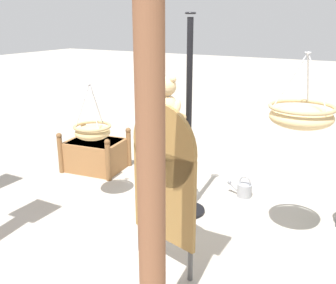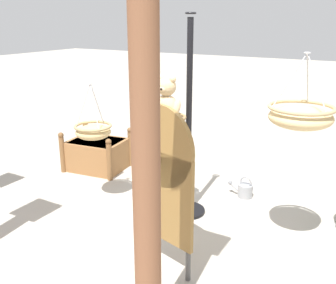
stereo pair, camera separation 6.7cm
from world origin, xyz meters
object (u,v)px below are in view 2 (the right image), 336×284
Objects in this scene: teddy_bear at (166,103)px; greenhouse_pillar_right at (146,172)px; potted_plant_tall_leafy at (180,139)px; display_sign_board at (162,176)px; hanging_basket_left_high at (301,116)px; wooden_planter_box at (97,153)px; display_pole_central at (188,157)px; watering_can at (245,190)px; hanging_basket_right_low at (93,131)px; hanging_basket_with_teddy at (167,123)px.

greenhouse_pillar_right is (-0.86, 1.74, -0.03)m from teddy_bear.
potted_plant_tall_leafy is at bearing -64.71° from greenhouse_pillar_right.
greenhouse_pillar_right is at bearing 115.29° from display_sign_board.
hanging_basket_left_high reaches higher than wooden_planter_box.
greenhouse_pillar_right reaches higher than hanging_basket_left_high.
potted_plant_tall_leafy is (-0.79, -1.33, 0.01)m from wooden_planter_box.
display_sign_board is at bearing 117.74° from teddy_bear.
teddy_bear is 2.69m from potted_plant_tall_leafy.
greenhouse_pillar_right is (0.59, 1.75, -0.07)m from hanging_basket_left_high.
watering_can is at bearing -121.49° from display_pole_central.
teddy_bear is (0.15, 0.27, 0.69)m from display_pole_central.
hanging_basket_right_low is at bearing 34.22° from watering_can.
potted_plant_tall_leafy is 3.42m from display_sign_board.
potted_plant_tall_leafy is (1.00, -2.21, -1.16)m from teddy_bear.
hanging_basket_right_low is at bearing 3.82° from teddy_bear.
hanging_basket_left_high is at bearing 168.71° from display_pole_central.
display_sign_board is at bearing 104.41° from display_pole_central.
greenhouse_pillar_right is 4.50m from potted_plant_tall_leafy.
display_pole_central is 6.86× the size of watering_can.
hanging_basket_left_high is 2.02× the size of watering_can.
greenhouse_pillar_right is 5.45× the size of potted_plant_tall_leafy.
teddy_bear reaches higher than hanging_basket_with_teddy.
hanging_basket_with_teddy is 1.97m from greenhouse_pillar_right.
display_sign_board is at bearing -64.71° from greenhouse_pillar_right.
greenhouse_pillar_right is (-1.89, 1.67, 0.42)m from hanging_basket_right_low.
display_pole_central is 1.15m from display_sign_board.
potted_plant_tall_leafy is at bearing -65.41° from hanging_basket_with_teddy.
teddy_bear is 1.02× the size of potted_plant_tall_leafy.
hanging_basket_left_high is at bearing 165.17° from wooden_planter_box.
potted_plant_tall_leafy reaches higher than watering_can.
teddy_bear is at bearing -63.54° from greenhouse_pillar_right.
teddy_bear reaches higher than display_sign_board.
teddy_bear is 1.05m from display_sign_board.
display_sign_board reaches higher than hanging_basket_right_low.
greenhouse_pillar_right is at bearing 71.38° from hanging_basket_left_high.
display_pole_central is 1.48× the size of display_sign_board.
display_pole_central reaches higher than hanging_basket_with_teddy.
teddy_bear is at bearing -62.26° from display_sign_board.
greenhouse_pillar_right is 1.79× the size of display_sign_board.
hanging_basket_with_teddy is 0.98m from display_sign_board.
potted_plant_tall_leafy is (2.45, -2.19, -1.20)m from hanging_basket_left_high.
hanging_basket_right_low is at bearing 5.21° from hanging_basket_with_teddy.
hanging_basket_with_teddy is (0.15, 0.25, 0.45)m from display_pole_central.
teddy_bear is (0.00, 0.02, 0.24)m from hanging_basket_with_teddy.
potted_plant_tall_leafy is (1.86, -3.94, -1.13)m from greenhouse_pillar_right.
potted_plant_tall_leafy is (1.00, -2.18, -0.92)m from hanging_basket_with_teddy.
greenhouse_pillar_right is at bearing 116.46° from teddy_bear.
teddy_bear is 1.45m from hanging_basket_left_high.
greenhouse_pillar_right is 8.29× the size of watering_can.
hanging_basket_left_high reaches higher than display_sign_board.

